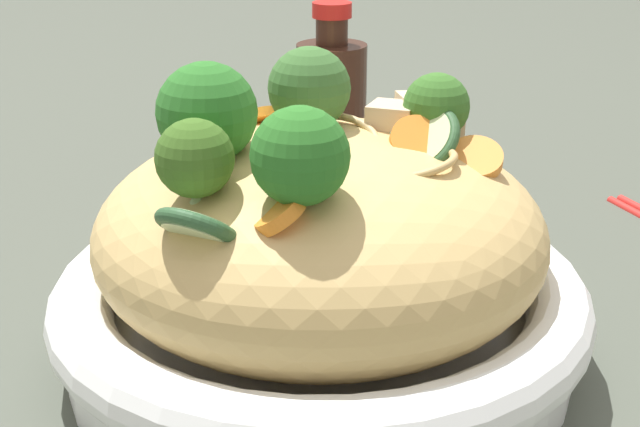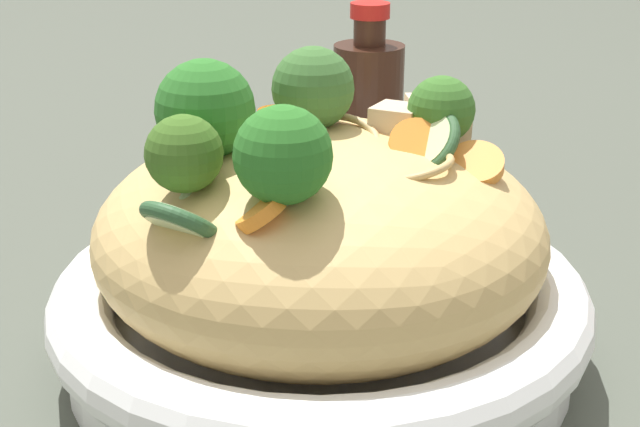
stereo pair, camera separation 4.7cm
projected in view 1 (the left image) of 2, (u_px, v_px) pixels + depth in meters
The scene contains 8 objects.
ground_plane at pixel (320, 356), 0.50m from camera, with size 3.00×3.00×0.00m, color #494E43.
serving_bowl at pixel (320, 311), 0.49m from camera, with size 0.29×0.29×0.06m.
noodle_heap at pixel (320, 232), 0.47m from camera, with size 0.24×0.24×0.11m.
broccoli_florets at pixel (277, 122), 0.43m from camera, with size 0.18×0.14×0.07m.
carrot_coins at pixel (363, 149), 0.45m from camera, with size 0.15×0.15×0.03m.
zucchini_slices at pixel (327, 177), 0.43m from camera, with size 0.18×0.10×0.05m.
chicken_chunks at pixel (363, 125), 0.48m from camera, with size 0.16×0.05×0.03m.
soy_sauce_bottle at pixel (331, 110), 0.74m from camera, with size 0.06×0.06×0.15m.
Camera 1 is at (-0.13, -0.42, 0.26)m, focal length 50.01 mm.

